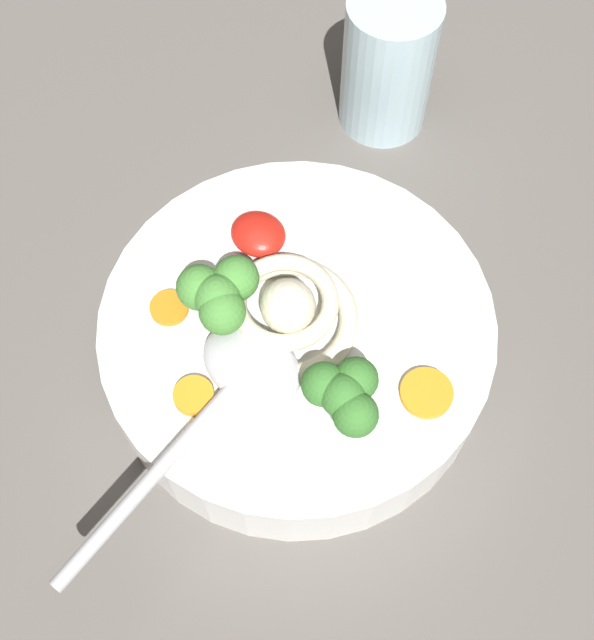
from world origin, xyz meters
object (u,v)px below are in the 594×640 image
noodle_pile (287,311)px  soup_spoon (236,383)px  soup_bowl (297,339)px  drinking_glass (388,65)px

noodle_pile → soup_spoon: 5.10cm
soup_bowl → drinking_glass: size_ratio=2.27×
noodle_pile → soup_spoon: noodle_pile is taller
noodle_pile → drinking_glass: bearing=-72.7°
soup_bowl → soup_spoon: soup_spoon is taller
soup_bowl → noodle_pile: (0.45, 0.34, 3.53)cm
soup_spoon → drinking_glass: size_ratio=1.70×
soup_bowl → noodle_pile: size_ratio=2.60×
soup_bowl → drinking_glass: drinking_glass is taller
soup_bowl → noodle_pile: 3.58cm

